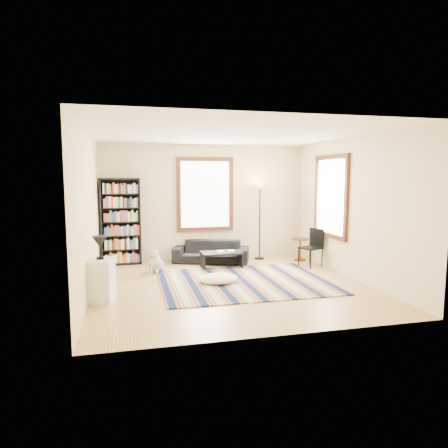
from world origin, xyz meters
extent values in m
cube|color=tan|center=(0.00, 0.00, -0.05)|extent=(5.00, 5.00, 0.10)
cube|color=white|center=(0.00, 0.00, 2.85)|extent=(5.00, 5.00, 0.10)
cube|color=beige|center=(0.00, 2.55, 1.40)|extent=(5.00, 0.10, 2.80)
cube|color=beige|center=(0.00, -2.55, 1.40)|extent=(5.00, 0.10, 2.80)
cube|color=beige|center=(-2.55, 0.00, 1.40)|extent=(0.10, 5.00, 2.80)
cube|color=beige|center=(2.55, 0.00, 1.40)|extent=(0.10, 5.00, 2.80)
cube|color=white|center=(0.00, 2.47, 1.60)|extent=(1.20, 0.06, 1.60)
cube|color=white|center=(2.47, 0.80, 1.60)|extent=(0.06, 1.20, 1.60)
cube|color=#0C1A3D|center=(0.31, 0.12, 0.01)|extent=(3.22, 2.57, 0.02)
imported|color=black|center=(0.06, 2.05, 0.26)|extent=(1.90, 1.25, 0.52)
cube|color=black|center=(-2.01, 2.32, 1.00)|extent=(0.90, 0.30, 2.00)
cube|color=black|center=(0.17, 1.42, 0.18)|extent=(1.02, 0.78, 0.36)
imported|color=beige|center=(0.07, 1.42, 0.37)|extent=(0.19, 0.24, 0.02)
imported|color=beige|center=(0.32, 1.47, 0.37)|extent=(0.19, 0.23, 0.02)
ellipsoid|color=white|center=(-0.19, 0.14, 0.10)|extent=(0.93, 0.82, 0.19)
cylinder|color=#4E2913|center=(2.20, 1.74, 0.27)|extent=(0.42, 0.42, 0.54)
cube|color=black|center=(2.15, 1.07, 0.43)|extent=(0.54, 0.53, 0.86)
cube|color=silver|center=(-2.30, -0.46, 0.35)|extent=(0.47, 0.56, 0.70)
camera|label=1|loc=(-1.83, -7.11, 2.03)|focal=32.00mm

